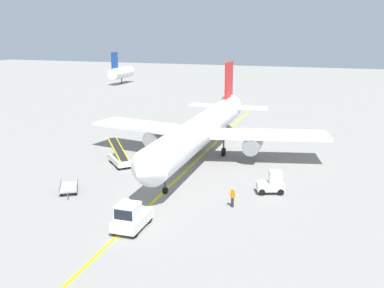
% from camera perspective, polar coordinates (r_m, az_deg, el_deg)
% --- Properties ---
extents(ground_plane, '(300.00, 300.00, 0.00)m').
position_cam_1_polar(ground_plane, '(40.12, -4.55, -6.31)').
color(ground_plane, gray).
extents(taxi_line_yellow, '(3.45, 79.95, 0.01)m').
position_cam_1_polar(taxi_line_yellow, '(44.34, -1.54, -4.20)').
color(taxi_line_yellow, yellow).
rests_on(taxi_line_yellow, ground).
extents(airliner, '(28.59, 35.30, 10.10)m').
position_cam_1_polar(airliner, '(49.85, 1.35, 1.99)').
color(airliner, white).
rests_on(airliner, ground).
extents(pushback_tug, '(2.03, 3.67, 2.20)m').
position_cam_1_polar(pushback_tug, '(32.81, -7.99, -9.43)').
color(pushback_tug, silver).
rests_on(pushback_tug, ground).
extents(baggage_tug_near_wing, '(2.70, 2.06, 2.10)m').
position_cam_1_polar(baggage_tug_near_wing, '(40.16, 10.40, -5.08)').
color(baggage_tug_near_wing, silver).
rests_on(baggage_tug_near_wing, ground).
extents(belt_loader_forward_hold, '(4.44, 4.40, 2.59)m').
position_cam_1_polar(belt_loader_forward_hold, '(48.31, -9.44, -1.85)').
color(belt_loader_forward_hold, silver).
rests_on(belt_loader_forward_hold, ground).
extents(baggage_cart_loaded, '(2.82, 3.60, 0.94)m').
position_cam_1_polar(baggage_cart_loaded, '(41.55, -15.79, -5.40)').
color(baggage_cart_loaded, '#A5A5A8').
rests_on(baggage_cart_loaded, ground).
extents(ground_crew_marshaller, '(0.36, 0.24, 1.70)m').
position_cam_1_polar(ground_crew_marshaller, '(36.63, 5.32, -6.87)').
color(ground_crew_marshaller, '#26262D').
rests_on(ground_crew_marshaller, ground).
extents(safety_cone_nose_left, '(0.36, 0.36, 0.44)m').
position_cam_1_polar(safety_cone_nose_left, '(47.00, -5.58, -2.90)').
color(safety_cone_nose_left, orange).
rests_on(safety_cone_nose_left, ground).
extents(safety_cone_nose_right, '(0.36, 0.36, 0.44)m').
position_cam_1_polar(safety_cone_nose_right, '(58.59, -10.46, 0.44)').
color(safety_cone_nose_right, orange).
rests_on(safety_cone_nose_right, ground).
extents(safety_cone_wingtip_left, '(0.36, 0.36, 0.44)m').
position_cam_1_polar(safety_cone_wingtip_left, '(45.08, -3.71, -3.62)').
color(safety_cone_wingtip_left, orange).
rests_on(safety_cone_wingtip_left, ground).
extents(distant_aircraft_far_left, '(3.00, 10.10, 8.80)m').
position_cam_1_polar(distant_aircraft_far_left, '(123.52, -9.24, 9.23)').
color(distant_aircraft_far_left, silver).
rests_on(distant_aircraft_far_left, ground).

